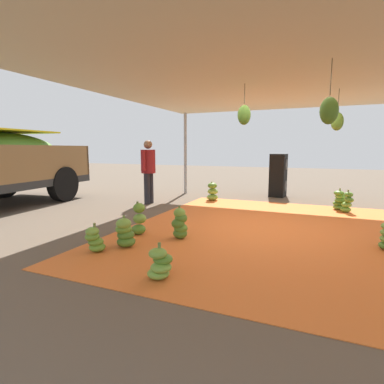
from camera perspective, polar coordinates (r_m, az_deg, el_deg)
name	(u,v)px	position (r m, az deg, el deg)	size (l,w,h in m)	color
ground_plane	(128,216)	(7.05, -11.86, -4.46)	(40.00, 40.00, 0.00)	brown
tarp_orange	(262,230)	(5.90, 12.96, -6.90)	(6.22, 4.86, 0.01)	orange
tent_canopy	(273,82)	(5.81, 14.83, 19.25)	(8.00, 7.00, 2.74)	#9EA0A5
banana_bunch_0	(160,264)	(3.65, -6.00, -13.29)	(0.35, 0.35, 0.43)	#75A83D
banana_bunch_1	(339,201)	(8.39, 25.84, -1.48)	(0.40, 0.39, 0.54)	#6B9E38
banana_bunch_2	(180,224)	(5.14, -2.27, -6.04)	(0.33, 0.33, 0.56)	#477523
banana_bunch_4	(139,220)	(5.47, -9.89, -5.18)	(0.31, 0.30, 0.59)	#518428
banana_bunch_5	(95,240)	(4.74, -17.72, -8.55)	(0.33, 0.33, 0.43)	#60932D
banana_bunch_6	(347,203)	(8.11, 27.01, -1.83)	(0.32, 0.32, 0.55)	#60932D
banana_bunch_7	(213,192)	(8.96, 3.85, -0.03)	(0.44, 0.44, 0.55)	#75A83D
banana_bunch_8	(125,233)	(4.84, -12.42, -7.53)	(0.39, 0.39, 0.49)	#477523
worker_0	(148,167)	(8.47, -8.16, 4.65)	(0.64, 0.39, 1.74)	#26262D
speaker_stack	(278,175)	(10.04, 15.82, 3.01)	(0.57, 0.52, 1.35)	black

